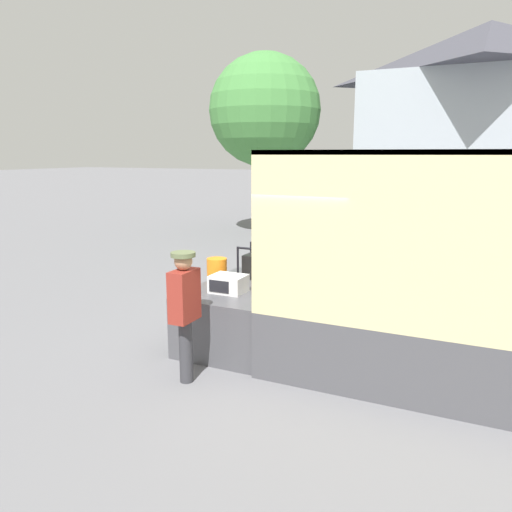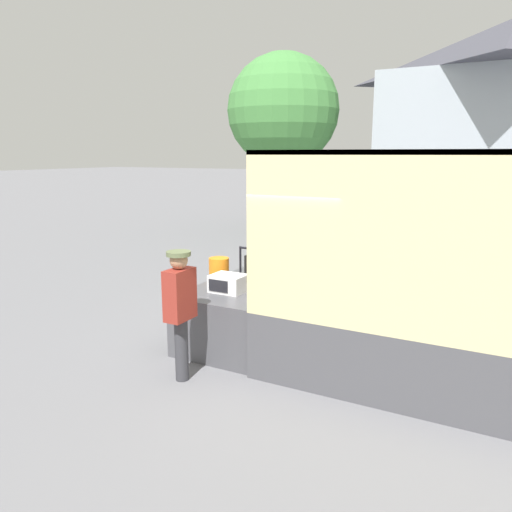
# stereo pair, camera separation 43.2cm
# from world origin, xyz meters

# --- Properties ---
(ground_plane) EXTENTS (160.00, 160.00, 0.00)m
(ground_plane) POSITION_xyz_m (0.00, 0.00, 0.00)
(ground_plane) COLOR slate
(tailgate_deck) EXTENTS (1.41, 2.28, 0.93)m
(tailgate_deck) POSITION_xyz_m (-0.70, 0.00, 0.46)
(tailgate_deck) COLOR #4C4C51
(tailgate_deck) RESTS_ON ground
(microwave) EXTENTS (0.52, 0.42, 0.26)m
(microwave) POSITION_xyz_m (-0.76, -0.44, 1.06)
(microwave) COLOR white
(microwave) RESTS_ON tailgate_deck
(portable_generator) EXTENTS (0.71, 0.54, 0.56)m
(portable_generator) POSITION_xyz_m (-0.62, 0.58, 1.14)
(portable_generator) COLOR black
(portable_generator) RESTS_ON tailgate_deck
(orange_bucket) EXTENTS (0.33, 0.33, 0.40)m
(orange_bucket) POSITION_xyz_m (-1.20, 0.00, 1.13)
(orange_bucket) COLOR orange
(orange_bucket) RESTS_ON tailgate_deck
(worker_person) EXTENTS (0.32, 0.44, 1.77)m
(worker_person) POSITION_xyz_m (-0.75, -1.66, 1.10)
(worker_person) COLOR #38383D
(worker_person) RESTS_ON ground
(house_backdrop) EXTENTS (8.31, 7.76, 7.72)m
(house_backdrop) POSITION_xyz_m (2.24, 14.18, 3.94)
(house_backdrop) COLOR #A8B2BC
(house_backdrop) RESTS_ON ground
(street_tree) EXTENTS (4.05, 4.05, 6.57)m
(street_tree) POSITION_xyz_m (-4.96, 10.26, 4.53)
(street_tree) COLOR brown
(street_tree) RESTS_ON ground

